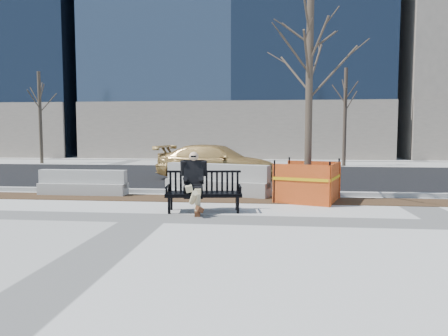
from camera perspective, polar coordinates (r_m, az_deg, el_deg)
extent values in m
plane|color=beige|center=(8.94, -10.54, -6.80)|extent=(120.00, 120.00, 0.00)
cube|color=#47301C|center=(11.41, -6.82, -4.19)|extent=(40.00, 1.20, 0.02)
cube|color=black|center=(17.46, -2.31, -1.03)|extent=(60.00, 10.40, 0.01)
cube|color=#9E9B93|center=(12.32, -5.84, -3.26)|extent=(60.00, 0.25, 0.12)
imported|color=#B48C48|center=(15.79, -1.03, -1.67)|extent=(4.94, 2.80, 1.35)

